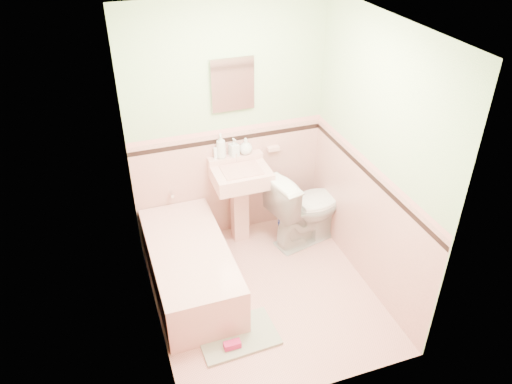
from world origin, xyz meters
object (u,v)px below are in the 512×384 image
object	(u,v)px
soap_bottle_right	(246,146)
bucket	(288,225)
medicine_cabinet	(232,84)
soap_bottle_left	(221,146)
soap_bottle_mid	(234,147)
sink	(241,206)
toilet	(306,207)
shoe	(232,345)
bathtub	(190,268)

from	to	relation	value
soap_bottle_right	bucket	world-z (taller)	soap_bottle_right
medicine_cabinet	soap_bottle_right	world-z (taller)	medicine_cabinet
soap_bottle_left	soap_bottle_mid	distance (m)	0.14
sink	soap_bottle_left	bearing A→B (deg)	128.80
sink	medicine_cabinet	bearing A→B (deg)	90.00
bucket	medicine_cabinet	bearing A→B (deg)	151.70
sink	medicine_cabinet	size ratio (longest dim) A/B	1.94
sink	medicine_cabinet	distance (m)	1.27
bucket	toilet	bearing A→B (deg)	-46.33
toilet	shoe	xyz separation A→B (m)	(-1.18, -1.18, -0.36)
bathtub	sink	xyz separation A→B (m)	(0.68, 0.53, 0.22)
medicine_cabinet	toilet	bearing A→B (deg)	-32.91
soap_bottle_left	shoe	distance (m)	1.91
sink	toilet	world-z (taller)	sink
soap_bottle_right	shoe	distance (m)	1.96
soap_bottle_left	soap_bottle_right	world-z (taller)	soap_bottle_left
soap_bottle_right	sink	bearing A→B (deg)	-122.34
soap_bottle_left	bucket	xyz separation A→B (m)	(0.65, -0.24, -0.96)
soap_bottle_mid	bucket	bearing A→B (deg)	-25.13
soap_bottle_mid	shoe	world-z (taller)	soap_bottle_mid
medicine_cabinet	soap_bottle_left	size ratio (longest dim) A/B	1.77
sink	bathtub	bearing A→B (deg)	-142.07
soap_bottle_right	toilet	xyz separation A→B (m)	(0.53, -0.39, -0.62)
toilet	shoe	size ratio (longest dim) A/B	5.81
soap_bottle_right	bucket	xyz separation A→B (m)	(0.40, -0.24, -0.92)
medicine_cabinet	toilet	xyz separation A→B (m)	(0.65, -0.42, -1.28)
toilet	soap_bottle_left	bearing A→B (deg)	50.23
bucket	soap_bottle_left	bearing A→B (deg)	159.53
bathtub	sink	distance (m)	0.89
bathtub	medicine_cabinet	world-z (taller)	medicine_cabinet
sink	soap_bottle_right	world-z (taller)	soap_bottle_right
medicine_cabinet	soap_bottle_right	bearing A→B (deg)	-14.75
soap_bottle_mid	shoe	size ratio (longest dim) A/B	1.32
soap_bottle_left	toilet	bearing A→B (deg)	-26.16
medicine_cabinet	shoe	world-z (taller)	medicine_cabinet
soap_bottle_right	toilet	distance (m)	0.91
soap_bottle_mid	soap_bottle_right	xyz separation A→B (m)	(0.13, 0.00, -0.01)
toilet	bucket	size ratio (longest dim) A/B	3.50
bathtub	soap_bottle_mid	size ratio (longest dim) A/B	7.87
bucket	bathtub	bearing A→B (deg)	-158.61
bathtub	medicine_cabinet	xyz separation A→B (m)	(0.68, 0.74, 1.47)
soap_bottle_mid	toilet	distance (m)	0.99
soap_bottle_mid	soap_bottle_right	size ratio (longest dim) A/B	1.11
sink	soap_bottle_right	bearing A→B (deg)	57.66
shoe	sink	bearing A→B (deg)	68.92
medicine_cabinet	shoe	xyz separation A→B (m)	(-0.53, -1.60, -1.64)
soap_bottle_right	bucket	bearing A→B (deg)	-31.70
soap_bottle_mid	soap_bottle_right	world-z (taller)	soap_bottle_mid
soap_bottle_right	shoe	world-z (taller)	soap_bottle_right
shoe	soap_bottle_right	bearing A→B (deg)	67.49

